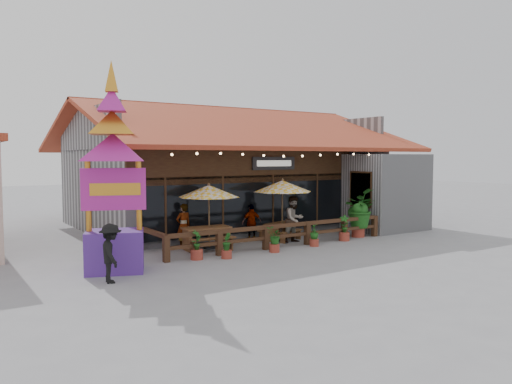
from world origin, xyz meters
TOP-DOWN VIEW (x-y plane):
  - ground at (0.00, 0.00)m, footprint 100.00×100.00m
  - restaurant_building at (0.26, 6.61)m, footprint 15.50×14.73m
  - patio_railing at (-2.25, -0.27)m, footprint 10.00×2.60m
  - umbrella_left at (-4.14, 0.91)m, footprint 2.57×2.57m
  - umbrella_right at (-0.80, 0.76)m, footprint 3.22×3.22m
  - picnic_table_left at (-4.30, 0.82)m, footprint 1.88×1.66m
  - picnic_table_right at (-0.75, 0.97)m, footprint 1.86×1.74m
  - thai_sign_tower at (-8.34, -0.91)m, footprint 3.26×3.26m
  - tropical_plant at (2.58, -0.23)m, footprint 1.92×1.97m
  - diner_a at (-4.90, 1.56)m, footprint 0.66×0.47m
  - diner_b at (-0.64, 0.18)m, footprint 0.99×0.81m
  - diner_c at (-1.71, 1.69)m, footprint 0.92×0.51m
  - pedestrian at (-8.86, -2.15)m, footprint 0.74×1.13m
  - planter_a at (-5.47, -0.67)m, footprint 0.44×0.42m
  - planter_b at (-4.54, -1.08)m, footprint 0.40×0.42m
  - planter_c at (-2.52, -1.07)m, footprint 0.62×0.56m
  - planter_d at (-0.52, -0.94)m, footprint 0.47×0.47m
  - planter_e at (1.36, -0.64)m, footprint 0.45×0.45m

SIDE VIEW (x-z plane):
  - ground at x=0.00m, z-range 0.00..0.00m
  - planter_b at x=-4.54m, z-range -0.04..0.84m
  - planter_d at x=-0.52m, z-range -0.02..0.86m
  - planter_a at x=-5.47m, z-range -0.08..0.95m
  - planter_e at x=1.36m, z-range -0.09..0.99m
  - picnic_table_right at x=-0.75m, z-range 0.13..0.85m
  - planter_c at x=-2.52m, z-range 0.06..0.98m
  - picnic_table_left at x=-4.30m, z-range 0.15..1.00m
  - patio_railing at x=-2.25m, z-range 0.15..1.07m
  - diner_c at x=-1.71m, z-range 0.00..1.49m
  - pedestrian at x=-8.86m, z-range 0.00..1.64m
  - diner_a at x=-4.90m, z-range 0.00..1.70m
  - diner_b at x=-0.64m, z-range 0.00..1.90m
  - tropical_plant at x=2.58m, z-range 0.15..2.23m
  - umbrella_left at x=-4.14m, z-range 0.93..3.42m
  - restaurant_building at x=0.26m, z-range -0.84..5.25m
  - umbrella_right at x=-0.80m, z-range 0.97..3.56m
  - thai_sign_tower at x=-8.34m, z-range 0.19..6.99m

